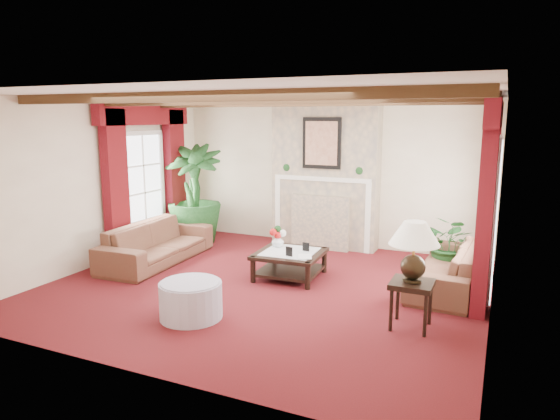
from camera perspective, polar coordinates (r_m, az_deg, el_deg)
The scene contains 23 objects.
floor at distance 7.31m, azimuth -1.65°, elevation -8.69°, with size 6.00×6.00×0.00m, color #490D10.
ceiling at distance 6.91m, azimuth -1.77°, elevation 12.95°, with size 6.00×6.00×0.00m, color white.
back_wall at distance 9.51m, azimuth 5.58°, elevation 4.11°, with size 6.00×0.02×2.70m, color beige.
left_wall at distance 8.72m, azimuth -19.76°, elevation 2.95°, with size 0.02×5.50×2.70m, color beige.
right_wall at distance 6.30m, azimuth 23.66°, elevation -0.04°, with size 0.02×5.50×2.70m, color beige.
ceiling_beams at distance 6.91m, azimuth -1.76°, elevation 12.45°, with size 6.00×3.00×0.12m, color #362311, non-canonical shape.
fireplace at distance 9.27m, azimuth 5.33°, elevation 12.31°, with size 2.00×0.52×2.70m, color tan, non-canonical shape.
french_door_left at distance 9.38m, azimuth -15.66°, elevation 8.46°, with size 0.10×1.10×2.16m, color white, non-canonical shape.
french_door_right at distance 7.21m, azimuth 24.02°, elevation 7.42°, with size 0.10×1.10×2.16m, color white, non-canonical shape.
curtains_left at distance 9.31m, azimuth -15.26°, elevation 11.06°, with size 0.20×2.40×2.55m, color #4F0A0A, non-canonical shape.
curtains_right at distance 7.21m, azimuth 23.39°, elevation 10.82°, with size 0.20×2.40×2.55m, color #4F0A0A, non-canonical shape.
sofa_left at distance 8.63m, azimuth -13.90°, elevation -2.94°, with size 0.77×2.28×0.88m, color #3A1016.
sofa_right at distance 7.55m, azimuth 18.71°, elevation -5.34°, with size 0.74×2.16×0.83m, color #3A1016.
potted_palm at distance 9.83m, azimuth -9.73°, elevation -0.60°, with size 1.67×2.16×1.07m, color black.
small_plant at distance 8.25m, azimuth 18.90°, elevation -4.43°, with size 1.15×1.19×0.72m, color black.
coffee_table at distance 7.65m, azimuth 1.12°, elevation -6.25°, with size 0.97×0.97×0.40m, color black, non-canonical shape.
side_table at distance 6.06m, azimuth 14.74°, elevation -10.42°, with size 0.47×0.47×0.56m, color black, non-canonical shape.
ottoman at distance 6.25m, azimuth -10.16°, elevation -10.11°, with size 0.76×0.76×0.44m, color #A9A0B5.
table_lamp at distance 5.86m, azimuth 15.04°, elevation -4.55°, with size 0.57×0.57×0.72m, color black, non-canonical shape.
flower_vase at distance 7.85m, azimuth -0.26°, elevation -3.58°, with size 0.25×0.25×0.19m, color silver.
book at distance 7.26m, azimuth 2.08°, elevation -4.42°, with size 0.19×0.09×0.27m, color black.
photo_frame_a at distance 7.32m, azimuth 1.05°, elevation -4.79°, with size 0.11×0.02×0.15m, color black, non-canonical shape.
photo_frame_b at distance 7.60m, azimuth 2.98°, elevation -4.25°, with size 0.11×0.02×0.14m, color black, non-canonical shape.
Camera 1 is at (3.03, -6.21, 2.41)m, focal length 32.00 mm.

